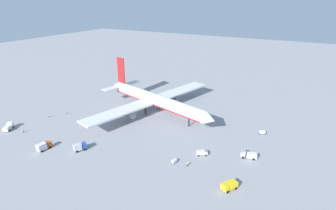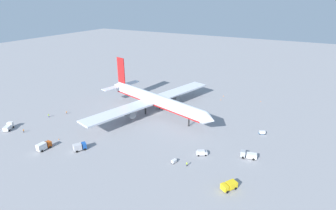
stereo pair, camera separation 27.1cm
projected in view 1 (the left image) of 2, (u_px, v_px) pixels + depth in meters
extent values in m
plane|color=gray|center=(157.00, 113.00, 140.08)|extent=(600.00, 600.00, 0.00)
cylinder|color=silver|center=(157.00, 100.00, 137.37)|extent=(61.78, 22.75, 6.08)
cone|color=silver|center=(210.00, 120.00, 115.58)|extent=(6.29, 7.05, 5.96)
cone|color=silver|center=(117.00, 86.00, 159.56)|extent=(7.42, 7.20, 5.78)
cube|color=red|center=(121.00, 70.00, 152.44)|extent=(5.91, 2.10, 14.55)
cube|color=silver|center=(130.00, 83.00, 160.57)|extent=(7.33, 12.21, 0.36)
cube|color=silver|center=(112.00, 88.00, 151.76)|extent=(7.33, 12.21, 0.36)
cube|color=silver|center=(180.00, 91.00, 154.14)|extent=(18.75, 38.34, 0.70)
cylinder|color=slate|center=(175.00, 97.00, 150.59)|extent=(6.15, 4.95, 3.63)
cube|color=silver|center=(118.00, 112.00, 125.34)|extent=(18.75, 38.34, 0.70)
cylinder|color=slate|center=(129.00, 114.00, 129.25)|extent=(6.58, 5.25, 3.83)
cylinder|color=black|center=(189.00, 122.00, 125.14)|extent=(0.70, 0.70, 4.19)
cylinder|color=black|center=(159.00, 105.00, 144.66)|extent=(0.70, 0.70, 4.19)
cylinder|color=black|center=(145.00, 110.00, 137.97)|extent=(0.70, 0.70, 4.19)
cube|color=red|center=(157.00, 103.00, 138.00)|extent=(59.30, 21.78, 0.50)
cube|color=#999EA5|center=(243.00, 153.00, 100.91)|extent=(2.18, 2.44, 2.33)
cube|color=silver|center=(252.00, 155.00, 100.18)|extent=(4.05, 2.83, 1.65)
cube|color=black|center=(241.00, 152.00, 100.86)|extent=(0.45, 1.75, 1.02)
cylinder|color=black|center=(243.00, 158.00, 100.36)|extent=(0.94, 0.48, 0.90)
cylinder|color=black|center=(243.00, 155.00, 102.24)|extent=(0.94, 0.48, 0.90)
cylinder|color=black|center=(254.00, 159.00, 99.35)|extent=(0.94, 0.48, 0.90)
cylinder|color=black|center=(254.00, 156.00, 101.23)|extent=(0.94, 0.48, 0.90)
cube|color=yellow|center=(225.00, 187.00, 83.24)|extent=(2.91, 2.63, 1.91)
cube|color=yellow|center=(232.00, 184.00, 84.51)|extent=(3.80, 4.03, 1.87)
cube|color=black|center=(224.00, 187.00, 82.81)|extent=(1.79, 1.17, 0.84)
cylinder|color=black|center=(228.00, 192.00, 82.67)|extent=(0.73, 0.92, 0.90)
cylinder|color=black|center=(223.00, 187.00, 84.66)|extent=(0.73, 0.92, 0.90)
cylinder|color=black|center=(236.00, 188.00, 84.16)|extent=(0.73, 0.92, 0.90)
cylinder|color=black|center=(231.00, 184.00, 86.16)|extent=(0.73, 0.92, 0.90)
cube|color=#BF4C14|center=(49.00, 144.00, 107.60)|extent=(2.27, 1.82, 2.08)
cube|color=silver|center=(42.00, 147.00, 105.08)|extent=(2.36, 3.64, 2.59)
cube|color=black|center=(50.00, 142.00, 107.88)|extent=(1.83, 0.17, 0.91)
cylinder|color=black|center=(47.00, 146.00, 108.38)|extent=(0.35, 0.91, 0.90)
cylinder|color=black|center=(50.00, 147.00, 107.33)|extent=(0.35, 0.91, 0.90)
cylinder|color=black|center=(39.00, 150.00, 105.50)|extent=(0.35, 0.91, 0.90)
cylinder|color=black|center=(42.00, 151.00, 104.45)|extent=(0.35, 0.91, 0.90)
cube|color=#194CA5|center=(84.00, 146.00, 106.26)|extent=(2.77, 2.43, 2.31)
cube|color=#B2B2B7|center=(78.00, 147.00, 104.98)|extent=(3.54, 3.77, 2.36)
cube|color=black|center=(85.00, 144.00, 106.29)|extent=(1.76, 1.06, 1.01)
cylinder|color=black|center=(83.00, 147.00, 107.56)|extent=(0.71, 0.93, 0.90)
cylinder|color=black|center=(85.00, 149.00, 105.69)|extent=(0.71, 0.93, 0.90)
cylinder|color=black|center=(76.00, 149.00, 106.05)|extent=(0.71, 0.93, 0.90)
cylinder|color=black|center=(77.00, 152.00, 104.19)|extent=(0.71, 0.93, 0.90)
cube|color=white|center=(10.00, 125.00, 123.57)|extent=(2.81, 2.61, 2.36)
cube|color=silver|center=(7.00, 128.00, 120.86)|extent=(3.74, 4.16, 1.72)
cube|color=black|center=(11.00, 123.00, 123.90)|extent=(1.67, 1.04, 1.04)
cylinder|color=black|center=(8.00, 127.00, 123.81)|extent=(0.72, 0.93, 0.90)
cylinder|color=black|center=(13.00, 127.00, 123.89)|extent=(0.72, 0.93, 0.90)
cylinder|color=black|center=(4.00, 131.00, 120.46)|extent=(0.72, 0.93, 0.90)
cylinder|color=black|center=(9.00, 131.00, 120.54)|extent=(0.72, 0.93, 0.90)
cube|color=silver|center=(202.00, 153.00, 102.60)|extent=(4.57, 3.87, 1.10)
cube|color=silver|center=(201.00, 151.00, 102.28)|extent=(3.19, 2.88, 0.55)
cylinder|color=black|center=(205.00, 153.00, 103.76)|extent=(0.66, 0.53, 0.64)
cylinder|color=black|center=(206.00, 155.00, 102.05)|extent=(0.66, 0.53, 0.64)
cylinder|color=black|center=(198.00, 153.00, 103.56)|extent=(0.66, 0.53, 0.64)
cylinder|color=black|center=(199.00, 156.00, 101.85)|extent=(0.66, 0.53, 0.64)
cube|color=#26598C|center=(262.00, 133.00, 118.59)|extent=(3.27, 2.55, 0.15)
cylinder|color=#333338|center=(266.00, 133.00, 118.51)|extent=(0.58, 0.33, 0.08)
cube|color=silver|center=(262.00, 132.00, 118.35)|extent=(2.79, 2.21, 1.16)
cylinder|color=black|center=(264.00, 133.00, 119.21)|extent=(0.41, 0.28, 0.40)
cylinder|color=black|center=(265.00, 134.00, 117.92)|extent=(0.41, 0.28, 0.40)
cylinder|color=black|center=(259.00, 133.00, 119.32)|extent=(0.41, 0.28, 0.40)
cylinder|color=black|center=(260.00, 134.00, 118.02)|extent=(0.41, 0.28, 0.40)
cube|color=gray|center=(174.00, 162.00, 98.02)|extent=(1.98, 2.59, 0.15)
cylinder|color=#333338|center=(171.00, 164.00, 97.06)|extent=(0.24, 0.60, 0.08)
cube|color=silver|center=(174.00, 161.00, 97.83)|extent=(1.74, 2.20, 0.85)
cylinder|color=black|center=(174.00, 164.00, 97.01)|extent=(0.23, 0.42, 0.40)
cylinder|color=black|center=(171.00, 162.00, 97.93)|extent=(0.23, 0.42, 0.40)
cylinder|color=black|center=(177.00, 162.00, 98.17)|extent=(0.23, 0.42, 0.40)
cylinder|color=black|center=(174.00, 160.00, 99.08)|extent=(0.23, 0.42, 0.40)
cylinder|color=#3F3F47|center=(67.00, 113.00, 138.65)|extent=(0.39, 0.39, 0.80)
cylinder|color=orange|center=(66.00, 112.00, 138.39)|extent=(0.49, 0.49, 0.60)
sphere|color=beige|center=(66.00, 111.00, 138.23)|extent=(0.22, 0.22, 0.22)
cylinder|color=black|center=(24.00, 132.00, 119.70)|extent=(0.44, 0.44, 0.80)
cylinder|color=orange|center=(23.00, 130.00, 119.44)|extent=(0.55, 0.55, 0.60)
sphere|color=#8C6647|center=(23.00, 130.00, 119.29)|extent=(0.22, 0.22, 0.22)
cylinder|color=navy|center=(49.00, 116.00, 134.99)|extent=(0.45, 0.45, 0.84)
cylinder|color=#B2F219|center=(49.00, 115.00, 134.71)|extent=(0.57, 0.57, 0.63)
sphere|color=#8C6647|center=(48.00, 114.00, 134.55)|extent=(0.23, 0.23, 0.23)
cylinder|color=black|center=(187.00, 165.00, 95.92)|extent=(0.45, 0.45, 0.86)
cylinder|color=#B2F219|center=(187.00, 163.00, 95.64)|extent=(0.56, 0.56, 0.64)
sphere|color=beige|center=(187.00, 162.00, 95.47)|extent=(0.23, 0.23, 0.23)
cone|color=orange|center=(223.00, 96.00, 163.52)|extent=(0.36, 0.36, 0.55)
cone|color=orange|center=(261.00, 101.00, 155.43)|extent=(0.36, 0.36, 0.55)
cone|color=orange|center=(59.00, 139.00, 113.59)|extent=(0.36, 0.36, 0.55)
cone|color=orange|center=(221.00, 100.00, 157.70)|extent=(0.36, 0.36, 0.55)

